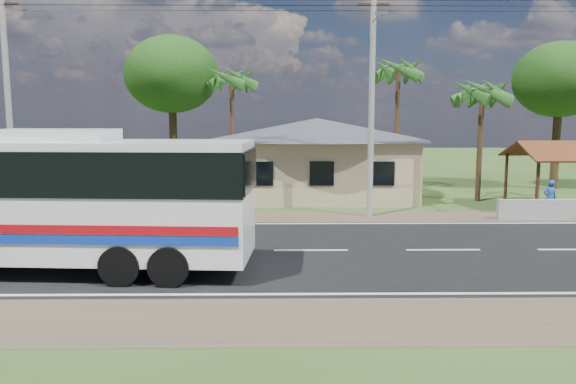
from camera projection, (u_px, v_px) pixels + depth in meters
The scene contains 12 objects.
ground at pixel (311, 251), 19.02m from camera, with size 120.00×120.00×0.00m, color #284217.
road at pixel (311, 251), 19.02m from camera, with size 120.00×16.00×0.03m.
house at pixel (317, 150), 31.55m from camera, with size 12.40×10.00×5.00m.
waiting_shed at pixel (569, 153), 27.22m from camera, with size 5.20×4.48×3.35m.
utility_poles at pixel (364, 88), 24.69m from camera, with size 32.80×2.22×11.00m.
palm_near at pixel (482, 93), 29.25m from camera, with size 2.80×2.80×6.70m.
palm_mid at pixel (398, 71), 33.47m from camera, with size 2.80×2.80×8.20m.
palm_far at pixel (232, 80), 33.91m from camera, with size 2.80×2.80×7.70m.
tree_behind_house at pixel (172, 75), 35.79m from camera, with size 6.00×6.00×9.61m.
tree_behind_shed at pixel (560, 80), 34.15m from camera, with size 5.60×5.60×9.02m.
coach_bus at pixel (20, 191), 16.25m from camera, with size 13.60×3.73×4.17m.
person at pixel (550, 198), 25.56m from camera, with size 0.60×0.39×1.65m, color #1A4793.
Camera 1 is at (-1.00, -18.56, 4.57)m, focal length 35.00 mm.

